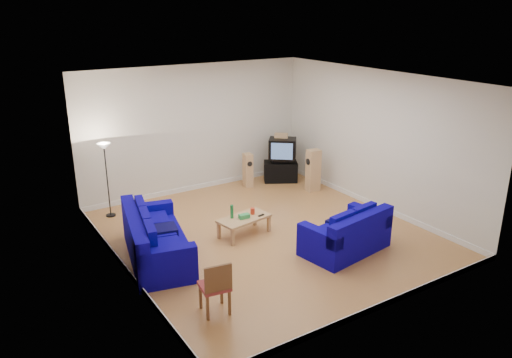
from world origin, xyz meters
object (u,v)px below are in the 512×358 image
sofa_three_seat (154,242)px  tv_stand (281,171)px  coffee_table (244,220)px  sofa_loveseat (347,236)px  television (283,149)px

sofa_three_seat → tv_stand: sofa_three_seat is taller
sofa_three_seat → coffee_table: (1.96, -0.02, 0.01)m
sofa_loveseat → coffee_table: 2.14m
sofa_loveseat → tv_stand: 4.29m
coffee_table → sofa_loveseat: bearing=-52.7°
sofa_loveseat → tv_stand: (1.30, 4.09, -0.05)m
coffee_table → tv_stand: (2.60, 2.39, -0.07)m
sofa_three_seat → television: television is taller
coffee_table → television: television is taller
tv_stand → television: size_ratio=1.00×
sofa_three_seat → coffee_table: size_ratio=2.16×
television → coffee_table: bearing=-98.9°
sofa_loveseat → coffee_table: bearing=118.8°
tv_stand → television: bearing=-27.8°
sofa_three_seat → television: 5.17m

